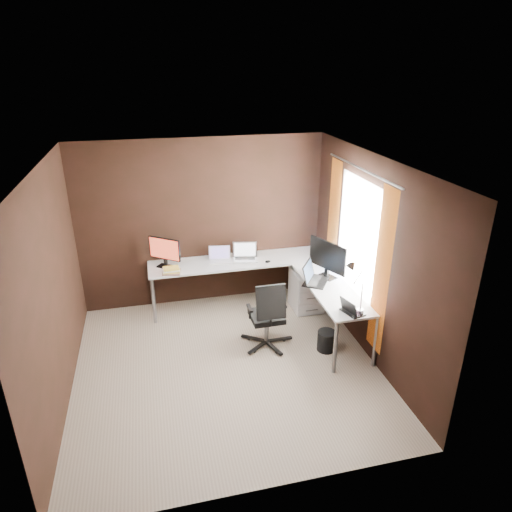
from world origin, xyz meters
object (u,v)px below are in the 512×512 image
(monitor_right, at_px, (328,257))
(laptop_black_big, at_px, (313,278))
(laptop_black_small, at_px, (351,310))
(desk_lamp, at_px, (355,282))
(office_chair, at_px, (267,327))
(monitor_left, at_px, (165,251))
(book_stack, at_px, (171,270))
(laptop_silver, at_px, (245,256))
(laptop_white, at_px, (220,258))
(drawer_pedestal, at_px, (306,290))
(wastebasket, at_px, (326,341))

(monitor_right, xyz_separation_m, laptop_black_big, (-0.22, -0.07, -0.24))
(laptop_black_big, bearing_deg, laptop_black_small, -136.59)
(laptop_black_big, distance_m, laptop_black_small, 0.90)
(desk_lamp, bearing_deg, laptop_black_big, 101.74)
(desk_lamp, xyz_separation_m, office_chair, (-0.87, 0.61, -0.85))
(laptop_black_big, xyz_separation_m, office_chair, (-0.70, -0.26, -0.51))
(laptop_black_small, distance_m, office_chair, 1.16)
(monitor_left, height_order, monitor_right, monitor_right)
(book_stack, distance_m, office_chair, 1.57)
(laptop_black_big, relative_size, laptop_black_small, 1.58)
(laptop_silver, relative_size, book_stack, 1.51)
(laptop_white, xyz_separation_m, laptop_black_big, (1.11, -0.97, 0.01))
(laptop_white, relative_size, laptop_silver, 0.86)
(monitor_left, bearing_deg, book_stack, -37.92)
(drawer_pedestal, relative_size, office_chair, 0.63)
(drawer_pedestal, xyz_separation_m, book_stack, (-1.96, 0.15, 0.47))
(laptop_black_small, bearing_deg, laptop_silver, 8.90)
(drawer_pedestal, bearing_deg, laptop_silver, 155.68)
(monitor_left, xyz_separation_m, monitor_right, (2.12, -0.88, 0.05))
(drawer_pedestal, bearing_deg, wastebasket, -95.74)
(drawer_pedestal, height_order, book_stack, book_stack)
(laptop_black_big, bearing_deg, drawer_pedestal, 21.45)
(laptop_white, distance_m, office_chair, 1.39)
(laptop_black_small, bearing_deg, book_stack, 34.44)
(drawer_pedestal, xyz_separation_m, laptop_black_small, (0.02, -1.45, 0.47))
(drawer_pedestal, height_order, laptop_black_big, laptop_black_big)
(laptop_silver, distance_m, desk_lamp, 2.06)
(monitor_right, distance_m, laptop_black_small, 1.00)
(laptop_silver, bearing_deg, laptop_white, -171.78)
(laptop_black_big, xyz_separation_m, laptop_black_small, (0.15, -0.89, -0.02))
(book_stack, height_order, wastebasket, book_stack)
(drawer_pedestal, relative_size, laptop_silver, 1.48)
(monitor_right, relative_size, wastebasket, 2.22)
(laptop_white, bearing_deg, monitor_right, -24.29)
(laptop_white, bearing_deg, laptop_black_small, -46.29)
(drawer_pedestal, xyz_separation_m, wastebasket, (-0.11, -1.11, -0.17))
(wastebasket, bearing_deg, laptop_black_big, 91.62)
(book_stack, bearing_deg, laptop_black_big, -21.33)
(office_chair, height_order, wastebasket, office_chair)
(laptop_black_small, relative_size, office_chair, 0.33)
(book_stack, relative_size, desk_lamp, 0.43)
(laptop_black_small, xyz_separation_m, wastebasket, (-0.13, 0.35, -0.64))
(monitor_left, distance_m, laptop_black_big, 2.13)
(laptop_black_small, bearing_deg, desk_lamp, -73.04)
(laptop_white, relative_size, desk_lamp, 0.55)
(monitor_right, bearing_deg, office_chair, 85.38)
(monitor_left, xyz_separation_m, desk_lamp, (2.07, -1.82, 0.15))
(monitor_right, bearing_deg, laptop_silver, 22.64)
(monitor_right, bearing_deg, laptop_black_big, 84.07)
(laptop_silver, bearing_deg, laptop_black_small, -53.48)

